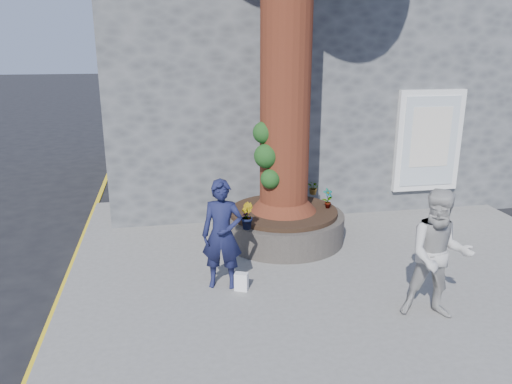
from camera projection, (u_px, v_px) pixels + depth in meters
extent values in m
plane|color=black|center=(262.00, 299.00, 7.62)|extent=(120.00, 120.00, 0.00)
cube|color=slate|center=(335.00, 261.00, 8.81)|extent=(9.00, 8.00, 0.12)
cube|color=yellow|center=(65.00, 285.00, 8.03)|extent=(0.10, 30.00, 0.01)
cube|color=#46494B|center=(300.00, 71.00, 13.97)|extent=(10.00, 8.00, 6.00)
cube|color=white|center=(428.00, 141.00, 10.84)|extent=(1.50, 0.12, 2.20)
cube|color=silver|center=(430.00, 142.00, 10.78)|extent=(1.25, 0.04, 1.95)
cube|color=silver|center=(431.00, 137.00, 10.73)|extent=(0.90, 0.02, 1.30)
cylinder|color=black|center=(283.00, 226.00, 9.53)|extent=(2.30, 2.30, 0.52)
cylinder|color=black|center=(283.00, 212.00, 9.45)|extent=(2.04, 2.04, 0.08)
cone|color=#4E2513|center=(284.00, 192.00, 9.33)|extent=(1.24, 1.24, 0.70)
sphere|color=#184216|center=(266.00, 156.00, 8.86)|extent=(0.44, 0.44, 0.44)
sphere|color=#184216|center=(270.00, 179.00, 8.90)|extent=(0.36, 0.36, 0.36)
sphere|color=#184216|center=(264.00, 133.00, 8.86)|extent=(0.40, 0.40, 0.40)
imported|color=#15193B|center=(222.00, 234.00, 7.53)|extent=(0.70, 0.54, 1.70)
imported|color=#B1AEA9|center=(439.00, 255.00, 6.66)|extent=(1.06, 0.93, 1.82)
cube|color=white|center=(241.00, 282.00, 7.60)|extent=(0.23, 0.19, 0.28)
imported|color=gray|center=(328.00, 198.00, 9.47)|extent=(0.23, 0.18, 0.39)
imported|color=gray|center=(246.00, 216.00, 8.42)|extent=(0.27, 0.28, 0.45)
imported|color=gray|center=(246.00, 220.00, 8.44)|extent=(0.22, 0.22, 0.30)
imported|color=gray|center=(314.00, 188.00, 10.34)|extent=(0.34, 0.34, 0.29)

